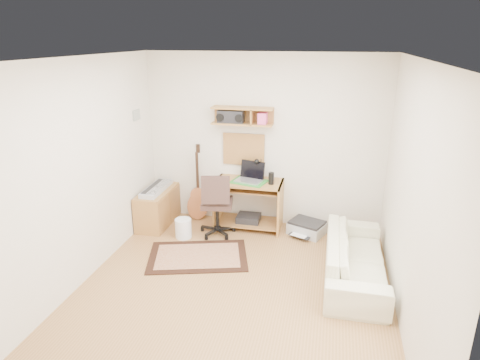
% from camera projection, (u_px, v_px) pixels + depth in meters
% --- Properties ---
extents(floor, '(3.60, 4.00, 0.01)m').
position_uv_depth(floor, '(233.00, 291.00, 4.85)').
color(floor, '#A37443').
rests_on(floor, ground).
extents(ceiling, '(3.60, 4.00, 0.01)m').
position_uv_depth(ceiling, '(231.00, 58.00, 3.99)').
color(ceiling, white).
rests_on(ceiling, ground).
extents(back_wall, '(3.60, 0.01, 2.60)m').
position_uv_depth(back_wall, '(264.00, 142.00, 6.27)').
color(back_wall, beige).
rests_on(back_wall, ground).
extents(left_wall, '(0.01, 4.00, 2.60)m').
position_uv_depth(left_wall, '(80.00, 174.00, 4.79)').
color(left_wall, beige).
rests_on(left_wall, ground).
extents(right_wall, '(0.01, 4.00, 2.60)m').
position_uv_depth(right_wall, '(413.00, 200.00, 4.05)').
color(right_wall, beige).
rests_on(right_wall, ground).
extents(wall_shelf, '(0.90, 0.25, 0.26)m').
position_uv_depth(wall_shelf, '(242.00, 116.00, 6.08)').
color(wall_shelf, '#AB783C').
rests_on(wall_shelf, back_wall).
extents(cork_board, '(0.64, 0.03, 0.49)m').
position_uv_depth(cork_board, '(244.00, 149.00, 6.35)').
color(cork_board, tan).
rests_on(cork_board, back_wall).
extents(wall_photo, '(0.02, 0.20, 0.15)m').
position_uv_depth(wall_photo, '(136.00, 115.00, 6.03)').
color(wall_photo, '#4C8CBF').
rests_on(wall_photo, left_wall).
extents(desk, '(1.00, 0.55, 0.75)m').
position_uv_depth(desk, '(249.00, 205.00, 6.35)').
color(desk, '#AB783C').
rests_on(desk, floor).
extents(laptop, '(0.46, 0.46, 0.29)m').
position_uv_depth(laptop, '(249.00, 172.00, 6.16)').
color(laptop, silver).
rests_on(laptop, desk).
extents(speaker, '(0.08, 0.08, 0.18)m').
position_uv_depth(speaker, '(271.00, 178.00, 6.08)').
color(speaker, black).
rests_on(speaker, desk).
extents(desk_lamp, '(0.11, 0.11, 0.32)m').
position_uv_depth(desk_lamp, '(261.00, 169.00, 6.27)').
color(desk_lamp, black).
rests_on(desk_lamp, desk).
extents(pencil_cup, '(0.08, 0.08, 0.11)m').
position_uv_depth(pencil_cup, '(271.00, 177.00, 6.23)').
color(pencil_cup, navy).
rests_on(pencil_cup, desk).
extents(boombox, '(0.38, 0.17, 0.20)m').
position_uv_depth(boombox, '(231.00, 117.00, 6.12)').
color(boombox, black).
rests_on(boombox, wall_shelf).
extents(rug, '(1.49, 1.19, 0.02)m').
position_uv_depth(rug, '(198.00, 256.00, 5.60)').
color(rug, tan).
rests_on(rug, floor).
extents(task_chair, '(0.59, 0.59, 0.98)m').
position_uv_depth(task_chair, '(217.00, 203.00, 6.09)').
color(task_chair, '#362520').
rests_on(task_chair, floor).
extents(cabinet, '(0.40, 0.90, 0.55)m').
position_uv_depth(cabinet, '(158.00, 207.00, 6.51)').
color(cabinet, '#AB783C').
rests_on(cabinet, floor).
extents(music_keyboard, '(0.24, 0.77, 0.07)m').
position_uv_depth(music_keyboard, '(156.00, 189.00, 6.41)').
color(music_keyboard, '#B2B5BA').
rests_on(music_keyboard, cabinet).
extents(guitar, '(0.37, 0.29, 1.22)m').
position_uv_depth(guitar, '(197.00, 183.00, 6.57)').
color(guitar, '#AE6135').
rests_on(guitar, floor).
extents(waste_basket, '(0.31, 0.31, 0.28)m').
position_uv_depth(waste_basket, '(183.00, 228.00, 6.10)').
color(waste_basket, white).
rests_on(waste_basket, floor).
extents(printer, '(0.61, 0.55, 0.19)m').
position_uv_depth(printer, '(307.00, 228.00, 6.23)').
color(printer, '#A5A8AA').
rests_on(printer, floor).
extents(sofa, '(0.52, 1.78, 0.70)m').
position_uv_depth(sofa, '(356.00, 251.00, 5.02)').
color(sofa, beige).
rests_on(sofa, floor).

